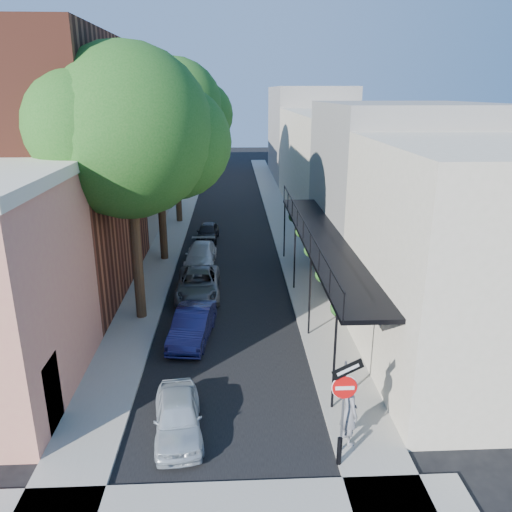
{
  "coord_description": "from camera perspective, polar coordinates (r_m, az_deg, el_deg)",
  "views": [
    {
      "loc": [
        0.29,
        -10.24,
        9.54
      ],
      "look_at": [
        1.25,
        10.07,
        2.8
      ],
      "focal_mm": 35.0,
      "sensor_mm": 36.0,
      "label": 1
    }
  ],
  "objects": [
    {
      "name": "sign_post",
      "position": [
        13.79,
        10.1,
        -14.95
      ],
      "size": [
        0.89,
        0.17,
        2.99
      ],
      "color": "#595B60",
      "rests_on": "ground"
    },
    {
      "name": "buildings_left",
      "position": [
        40.43,
        -16.73,
        11.05
      ],
      "size": [
        10.1,
        59.1,
        12.0
      ],
      "color": "tan",
      "rests_on": "ground"
    },
    {
      "name": "ground",
      "position": [
        14.0,
        -3.48,
        -24.67
      ],
      "size": [
        160.0,
        160.0,
        0.0
      ],
      "primitive_type": "plane",
      "color": "black",
      "rests_on": "ground"
    },
    {
      "name": "road_surface",
      "position": [
        41.35,
        -3.05,
        4.98
      ],
      "size": [
        6.0,
        64.0,
        0.01
      ],
      "primitive_type": "cube",
      "color": "black",
      "rests_on": "ground"
    },
    {
      "name": "buildings_right",
      "position": [
        40.99,
        9.75,
        10.91
      ],
      "size": [
        9.8,
        55.0,
        10.0
      ],
      "color": "beige",
      "rests_on": "ground"
    },
    {
      "name": "sidewalk_right",
      "position": [
        41.51,
        2.5,
        5.12
      ],
      "size": [
        2.0,
        64.0,
        0.12
      ],
      "primitive_type": "cube",
      "color": "gray",
      "rests_on": "ground"
    },
    {
      "name": "parked_car_b",
      "position": [
        20.29,
        -7.27,
        -7.84
      ],
      "size": [
        1.85,
        4.02,
        1.28
      ],
      "primitive_type": "imported",
      "rotation": [
        0.0,
        0.0,
        -0.13
      ],
      "color": "#151643",
      "rests_on": "ground"
    },
    {
      "name": "parked_car_a",
      "position": [
        15.36,
        -8.92,
        -17.64
      ],
      "size": [
        1.75,
        3.5,
        1.14
      ],
      "primitive_type": "imported",
      "rotation": [
        0.0,
        0.0,
        0.12
      ],
      "color": "#ACB6BE",
      "rests_on": "ground"
    },
    {
      "name": "parked_car_c",
      "position": [
        24.41,
        -6.61,
        -3.2
      ],
      "size": [
        2.18,
        4.56,
        1.26
      ],
      "primitive_type": "imported",
      "rotation": [
        0.0,
        0.0,
        0.02
      ],
      "color": "#575A5F",
      "rests_on": "ground"
    },
    {
      "name": "parked_car_d",
      "position": [
        28.76,
        -6.32,
        0.1
      ],
      "size": [
        1.81,
        4.15,
        1.19
      ],
      "primitive_type": "imported",
      "rotation": [
        0.0,
        0.0,
        -0.03
      ],
      "color": "silver",
      "rests_on": "ground"
    },
    {
      "name": "sidewalk_left",
      "position": [
        41.56,
        -8.59,
        4.95
      ],
      "size": [
        2.0,
        64.0,
        0.12
      ],
      "primitive_type": "cube",
      "color": "gray",
      "rests_on": "ground"
    },
    {
      "name": "oak_mid",
      "position": [
        28.81,
        -10.36,
        13.11
      ],
      "size": [
        6.6,
        6.0,
        10.2
      ],
      "color": "#352115",
      "rests_on": "ground"
    },
    {
      "name": "oak_near",
      "position": [
        20.89,
        -13.14,
        13.32
      ],
      "size": [
        7.48,
        6.8,
        11.42
      ],
      "color": "#352115",
      "rests_on": "ground"
    },
    {
      "name": "oak_far",
      "position": [
        37.7,
        -8.59,
        16.2
      ],
      "size": [
        7.7,
        7.0,
        11.9
      ],
      "color": "#352115",
      "rests_on": "ground"
    },
    {
      "name": "parked_car_e",
      "position": [
        33.53,
        -5.54,
        2.75
      ],
      "size": [
        1.54,
        3.46,
        1.16
      ],
      "primitive_type": "imported",
      "rotation": [
        0.0,
        0.0,
        -0.05
      ],
      "color": "black",
      "rests_on": "ground"
    },
    {
      "name": "bollard",
      "position": [
        14.28,
        9.51,
        -21.12
      ],
      "size": [
        0.14,
        0.14,
        0.8
      ],
      "primitive_type": "cylinder",
      "color": "black",
      "rests_on": "sidewalk_right"
    },
    {
      "name": "pedestrian",
      "position": [
        14.71,
        10.59,
        -17.08
      ],
      "size": [
        0.64,
        0.81,
        1.94
      ],
      "primitive_type": "imported",
      "rotation": [
        0.0,
        0.0,
        1.84
      ],
      "color": "slate",
      "rests_on": "sidewalk_right"
    }
  ]
}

